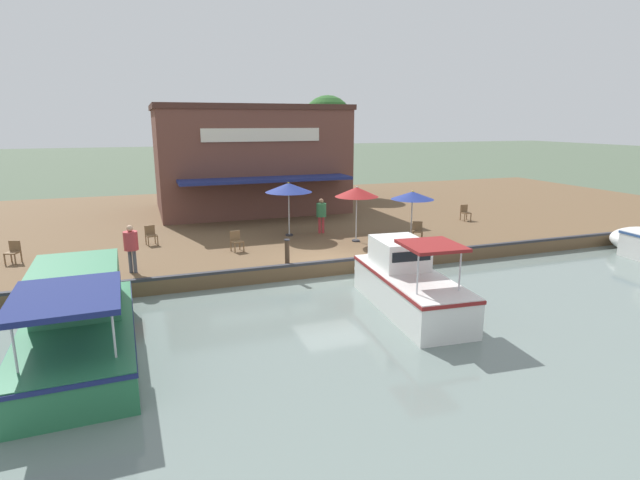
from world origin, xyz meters
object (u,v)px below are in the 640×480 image
object	(u,v)px
person_mid_patio	(321,212)
patio_umbrella_by_entrance	(289,188)
cafe_chair_facing_river	(465,212)
cafe_chair_mid_patio	(13,251)
motorboat_outer_channel	(402,281)
cafe_chair_under_first_umbrella	(236,240)
patio_umbrella_far_corner	(357,192)
cafe_chair_back_row_seat	(418,230)
person_near_entrance	(131,243)
patio_umbrella_mid_patio_right	(413,196)
tree_upstream_bank	(327,123)
mooring_post	(287,252)
cafe_chair_beside_entrance	(151,234)
motorboat_second_along	(80,319)
waterfront_restaurant	(249,158)

from	to	relation	value
person_mid_patio	patio_umbrella_by_entrance	bearing A→B (deg)	-90.49
cafe_chair_facing_river	cafe_chair_mid_patio	distance (m)	21.50
motorboat_outer_channel	cafe_chair_under_first_umbrella	bearing A→B (deg)	-147.75
cafe_chair_mid_patio	cafe_chair_under_first_umbrella	bearing A→B (deg)	82.49
patio_umbrella_far_corner	motorboat_outer_channel	world-z (taller)	patio_umbrella_far_corner
cafe_chair_back_row_seat	person_near_entrance	xyz separation A→B (m)	(0.95, -12.24, 0.63)
patio_umbrella_mid_patio_right	person_mid_patio	xyz separation A→B (m)	(-2.45, -3.55, -0.94)
motorboat_outer_channel	cafe_chair_back_row_seat	bearing A→B (deg)	145.33
patio_umbrella_far_corner	tree_upstream_bank	size ratio (longest dim) A/B	0.35
patio_umbrella_by_entrance	patio_umbrella_mid_patio_right	distance (m)	5.74
cafe_chair_facing_river	cafe_chair_mid_patio	size ratio (longest dim) A/B	1.00
cafe_chair_back_row_seat	person_mid_patio	world-z (taller)	person_mid_patio
person_near_entrance	tree_upstream_bank	distance (m)	21.63
cafe_chair_back_row_seat	cafe_chair_mid_patio	size ratio (longest dim) A/B	1.00
patio_umbrella_mid_patio_right	mooring_post	world-z (taller)	patio_umbrella_mid_patio_right
patio_umbrella_mid_patio_right	cafe_chair_mid_patio	distance (m)	16.61
cafe_chair_beside_entrance	motorboat_outer_channel	distance (m)	11.72
cafe_chair_mid_patio	motorboat_outer_channel	distance (m)	14.75
mooring_post	tree_upstream_bank	bearing A→B (deg)	154.95
person_near_entrance	cafe_chair_under_first_umbrella	bearing A→B (deg)	113.88
cafe_chair_back_row_seat	tree_upstream_bank	distance (m)	16.15
cafe_chair_beside_entrance	patio_umbrella_far_corner	bearing A→B (deg)	74.27
cafe_chair_beside_entrance	cafe_chair_mid_patio	xyz separation A→B (m)	(1.26, -5.05, 0.00)
motorboat_second_along	mooring_post	xyz separation A→B (m)	(-3.95, 6.79, 0.23)
motorboat_outer_channel	tree_upstream_bank	distance (m)	22.36
patio_umbrella_far_corner	person_mid_patio	distance (m)	2.60
cafe_chair_beside_entrance	tree_upstream_bank	world-z (taller)	tree_upstream_bank
waterfront_restaurant	patio_umbrella_far_corner	size ratio (longest dim) A/B	4.38
waterfront_restaurant	cafe_chair_facing_river	bearing A→B (deg)	53.32
cafe_chair_under_first_umbrella	mooring_post	world-z (taller)	mooring_post
motorboat_outer_channel	mooring_post	world-z (taller)	motorboat_outer_channel
waterfront_restaurant	patio_umbrella_mid_patio_right	xyz separation A→B (m)	(10.50, 5.33, -1.12)
motorboat_second_along	patio_umbrella_far_corner	bearing A→B (deg)	121.36
cafe_chair_under_first_umbrella	cafe_chair_mid_patio	bearing A→B (deg)	-97.51
tree_upstream_bank	person_near_entrance	bearing A→B (deg)	-39.72
cafe_chair_under_first_umbrella	tree_upstream_bank	bearing A→B (deg)	146.85
cafe_chair_mid_patio	mooring_post	xyz separation A→B (m)	(3.84, 9.81, 0.03)
patio_umbrella_far_corner	person_mid_patio	xyz separation A→B (m)	(-2.13, -0.90, -1.19)
patio_umbrella_mid_patio_right	cafe_chair_mid_patio	bearing A→B (deg)	-95.30
cafe_chair_beside_entrance	motorboat_second_along	xyz separation A→B (m)	(9.05, -2.03, -0.20)
patio_umbrella_mid_patio_right	cafe_chair_under_first_umbrella	xyz separation A→B (m)	(-0.42, -8.08, -1.53)
waterfront_restaurant	cafe_chair_facing_river	xyz separation A→B (m)	(7.69, 10.32, -2.65)
tree_upstream_bank	cafe_chair_beside_entrance	bearing A→B (deg)	-46.53
motorboat_outer_channel	mooring_post	distance (m)	4.77
patio_umbrella_mid_patio_right	person_mid_patio	world-z (taller)	patio_umbrella_mid_patio_right
person_mid_patio	motorboat_second_along	size ratio (longest dim) A/B	0.23
patio_umbrella_by_entrance	cafe_chair_under_first_umbrella	size ratio (longest dim) A/B	3.01
waterfront_restaurant	tree_upstream_bank	world-z (taller)	tree_upstream_bank
cafe_chair_mid_patio	patio_umbrella_far_corner	bearing A→B (deg)	85.01
mooring_post	motorboat_second_along	bearing A→B (deg)	-59.80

